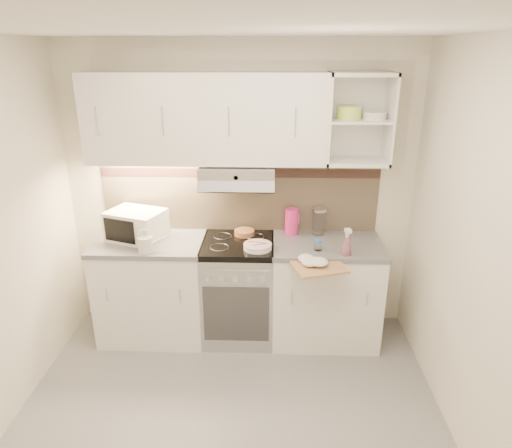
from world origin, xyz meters
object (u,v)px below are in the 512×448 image
electric_range (239,289)px  pink_pitcher (292,222)px  glass_jar (319,221)px  cutting_board (318,266)px  plate_stack (258,246)px  watering_can (146,244)px  microwave (136,225)px  spray_bottle (347,244)px

electric_range → pink_pitcher: 0.75m
glass_jar → cutting_board: glass_jar is taller
plate_stack → cutting_board: size_ratio=0.61×
electric_range → watering_can: (-0.71, -0.22, 0.52)m
pink_pitcher → glass_jar: (0.24, -0.00, 0.01)m
electric_range → microwave: (-0.86, 0.04, 0.58)m
microwave → plate_stack: microwave is taller
electric_range → pink_pitcher: size_ratio=3.98×
glass_jar → cutting_board: (-0.06, -0.57, -0.15)m
plate_stack → glass_jar: glass_jar is taller
microwave → cutting_board: 1.56m
electric_range → cutting_board: electric_range is taller
microwave → plate_stack: 1.05m
microwave → spray_bottle: microwave is taller
watering_can → cutting_board: watering_can is taller
plate_stack → spray_bottle: (0.70, -0.08, 0.07)m
electric_range → spray_bottle: 1.05m
plate_stack → cutting_board: 0.52m
pink_pitcher → cutting_board: pink_pitcher is taller
cutting_board → plate_stack: bearing=136.2°
electric_range → watering_can: watering_can is taller
watering_can → pink_pitcher: size_ratio=1.00×
microwave → watering_can: (0.14, -0.26, -0.06)m
microwave → cutting_board: (1.49, -0.41, -0.16)m
watering_can → plate_stack: watering_can is taller
watering_can → glass_jar: (1.40, 0.42, 0.05)m
pink_pitcher → plate_stack: bearing=-136.3°
watering_can → spray_bottle: spray_bottle is taller
electric_range → spray_bottle: size_ratio=3.81×
electric_range → glass_jar: size_ratio=3.82×
glass_jar → plate_stack: bearing=-147.2°
plate_stack → spray_bottle: size_ratio=0.97×
microwave → spray_bottle: 1.74m
pink_pitcher → watering_can: bearing=-166.4°
electric_range → plate_stack: size_ratio=3.93×
spray_bottle → pink_pitcher: bearing=126.3°
electric_range → plate_stack: plate_stack is taller
electric_range → microwave: bearing=177.5°
electric_range → pink_pitcher: bearing=23.8°
watering_can → cutting_board: 1.36m
electric_range → glass_jar: 0.92m
electric_range → plate_stack: 0.52m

